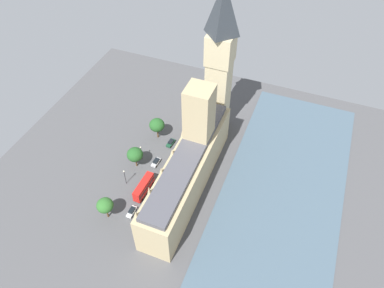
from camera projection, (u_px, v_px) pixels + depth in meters
ground_plane at (183, 185)px, 126.04m from camera, size 135.73×135.73×0.00m
river_thames at (276, 214)px, 117.61m from camera, size 39.71×122.16×0.25m
parliament_building at (190, 164)px, 119.53m from camera, size 11.38×55.57×35.38m
clock_tower at (220, 61)px, 124.67m from camera, size 9.14×9.14×59.24m
car_dark_green_leading at (171, 143)px, 138.83m from camera, size 2.22×4.53×1.74m
car_silver_midblock at (156, 162)px, 132.09m from camera, size 2.22×4.60×1.74m
double_decker_bus_trailing at (144, 187)px, 122.16m from camera, size 2.99×10.59×4.75m
car_white_near_tower at (132, 211)px, 117.50m from camera, size 1.87×4.49×1.74m
pedestrian_opposite_hall at (155, 193)px, 122.68m from camera, size 0.69×0.62×1.66m
pedestrian_under_trees at (176, 159)px, 133.21m from camera, size 0.63×0.70×1.72m
pedestrian_corner at (151, 203)px, 120.00m from camera, size 0.71×0.65×1.69m
plane_tree_kerbside at (105, 205)px, 112.74m from camera, size 5.34×5.34×8.57m
plane_tree_far_end at (157, 125)px, 137.46m from camera, size 5.85×5.85×9.03m
plane_tree_by_river_gate at (135, 155)px, 127.63m from camera, size 5.75×5.75×8.57m
street_lamp_slot_10 at (141, 151)px, 131.14m from camera, size 0.56×0.56×6.46m
street_lamp_slot_11 at (125, 175)px, 123.09m from camera, size 0.56×0.56×6.86m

